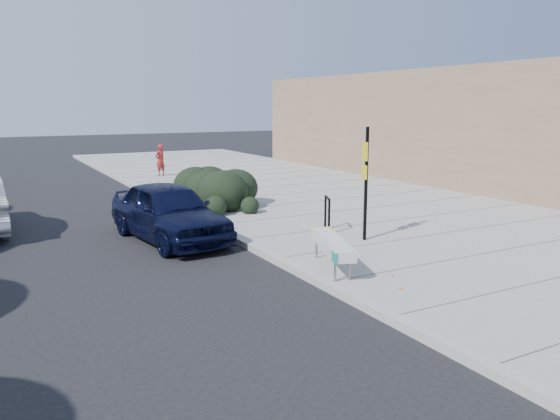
{
  "coord_description": "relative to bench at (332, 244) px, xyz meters",
  "views": [
    {
      "loc": [
        -5.8,
        -10.58,
        3.59
      ],
      "look_at": [
        0.69,
        1.23,
        1.0
      ],
      "focal_mm": 35.0,
      "sensor_mm": 36.0,
      "label": 1
    }
  ],
  "objects": [
    {
      "name": "bench",
      "position": [
        0.0,
        0.0,
        0.0
      ],
      "size": [
        1.19,
        2.23,
        0.67
      ],
      "rotation": [
        0.0,
        0.0,
        -0.35
      ],
      "color": "gray",
      "rests_on": "sidewalk_near"
    },
    {
      "name": "sedan_navy",
      "position": [
        -2.1,
        4.67,
        0.11
      ],
      "size": [
        2.46,
        4.84,
        1.58
      ],
      "primitive_type": "imported",
      "rotation": [
        0.0,
        0.0,
        0.13
      ],
      "color": "black",
      "rests_on": "ground"
    },
    {
      "name": "pedestrian",
      "position": [
        1.38,
        17.13,
        0.25
      ],
      "size": [
        0.68,
        0.59,
        1.56
      ],
      "primitive_type": "imported",
      "rotation": [
        0.0,
        0.0,
        3.62
      ],
      "color": "maroon",
      "rests_on": "sidewalk_near"
    },
    {
      "name": "building_near",
      "position": [
        13.4,
        4.24,
        1.97
      ],
      "size": [
        6.0,
        36.0,
        5.0
      ],
      "primitive_type": "cube",
      "color": "#7A5F49",
      "rests_on": "sidewalk_near"
    },
    {
      "name": "hedge",
      "position": [
        0.9,
        8.24,
        0.22
      ],
      "size": [
        2.1,
        4.05,
        1.5
      ],
      "primitive_type": "ellipsoid",
      "rotation": [
        0.0,
        0.0,
        -0.02
      ],
      "color": "black",
      "rests_on": "sidewalk_near"
    },
    {
      "name": "bike_rack",
      "position": [
        1.86,
        2.97,
        0.06
      ],
      "size": [
        0.31,
        0.62,
        0.97
      ],
      "rotation": [
        0.0,
        0.0,
        -0.42
      ],
      "color": "black",
      "rests_on": "sidewalk_near"
    },
    {
      "name": "sidewalk_near",
      "position": [
        5.0,
        6.24,
        -0.6
      ],
      "size": [
        11.2,
        50.0,
        0.15
      ],
      "primitive_type": "cube",
      "color": "gray",
      "rests_on": "ground"
    },
    {
      "name": "curb_near",
      "position": [
        -0.6,
        6.24,
        -0.59
      ],
      "size": [
        0.22,
        50.0,
        0.17
      ],
      "primitive_type": "cube",
      "color": "#9E9E99",
      "rests_on": "ground"
    },
    {
      "name": "sign_post",
      "position": [
        2.16,
        1.7,
        1.11
      ],
      "size": [
        0.15,
        0.33,
        2.92
      ],
      "rotation": [
        0.0,
        0.0,
        -0.26
      ],
      "color": "black",
      "rests_on": "sidewalk_near"
    },
    {
      "name": "ground",
      "position": [
        -0.6,
        1.24,
        -0.68
      ],
      "size": [
        120.0,
        120.0,
        0.0
      ],
      "primitive_type": "plane",
      "color": "black",
      "rests_on": "ground"
    }
  ]
}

